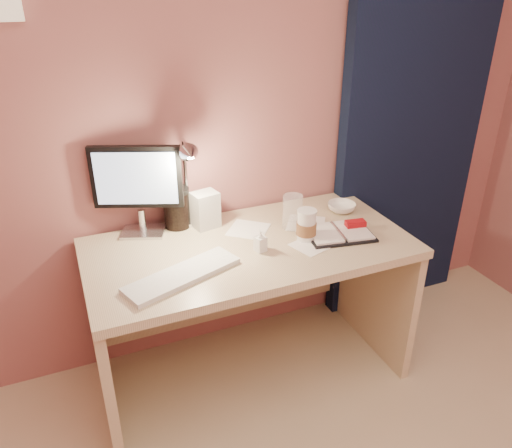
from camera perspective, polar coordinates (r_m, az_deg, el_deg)
name	(u,v)px	position (r m, az deg, el deg)	size (l,w,h in m)	color
room	(399,113)	(2.72, 16.00, 12.09)	(3.50, 3.50, 3.50)	#C6B28E
desk	(244,280)	(2.33, -1.35, -6.36)	(1.40, 0.70, 0.73)	beige
monitor	(138,182)	(2.20, -13.34, 4.64)	(0.37, 0.20, 0.41)	silver
keyboard	(182,275)	(1.95, -8.40, -5.78)	(0.47, 0.14, 0.02)	silver
planner	(340,232)	(2.26, 9.58, -0.92)	(0.32, 0.26, 0.05)	black
paper_a	(310,246)	(2.16, 6.25, -2.46)	(0.14, 0.14, 0.00)	white
paper_b	(248,230)	(2.28, -0.87, -0.63)	(0.17, 0.17, 0.00)	white
paper_c	(306,224)	(2.34, 5.74, 0.05)	(0.17, 0.17, 0.00)	white
coffee_cup	(306,226)	(2.18, 5.78, -0.22)	(0.09, 0.09, 0.14)	white
clear_cup	(292,212)	(2.27, 4.19, 1.41)	(0.09, 0.09, 0.16)	white
bowl	(342,207)	(2.48, 9.76, 1.88)	(0.14, 0.14, 0.04)	white
lotion_bottle	(260,241)	(2.08, 0.52, -1.92)	(0.04, 0.04, 0.10)	white
dark_jar	(177,209)	(2.30, -9.05, 1.65)	(0.12, 0.12, 0.17)	black
product_box	(205,210)	(2.28, -5.81, 1.62)	(0.11, 0.09, 0.17)	silver
desk_lamp	(195,176)	(2.15, -7.01, 5.41)	(0.11, 0.27, 0.43)	silver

